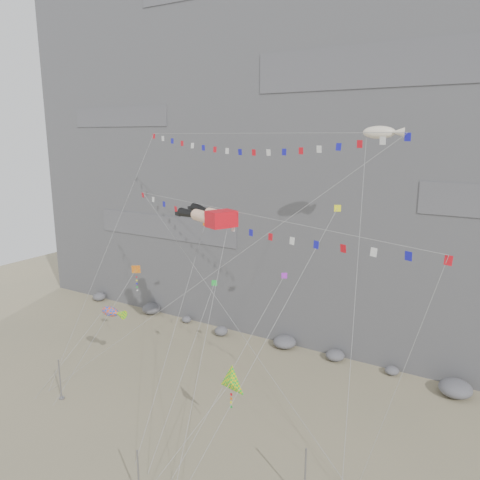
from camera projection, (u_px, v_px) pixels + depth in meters
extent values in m
plane|color=gray|center=(196.00, 424.00, 39.16)|extent=(120.00, 120.00, 0.00)
cube|color=slate|center=(339.00, 125.00, 60.42)|extent=(80.00, 28.00, 50.00)
cylinder|color=gray|center=(60.00, 379.00, 42.51)|extent=(0.12, 0.12, 3.93)
cylinder|color=gray|center=(139.00, 477.00, 30.45)|extent=(0.12, 0.12, 3.88)
cylinder|color=gray|center=(305.00, 477.00, 30.18)|extent=(0.12, 0.12, 4.20)
cube|color=red|center=(221.00, 219.00, 39.30)|extent=(2.49, 2.81, 1.37)
cylinder|color=#FFC59F|center=(202.00, 216.00, 40.52)|extent=(2.53, 1.87, 1.01)
sphere|color=black|center=(196.00, 214.00, 41.45)|extent=(0.93, 0.93, 0.93)
cone|color=black|center=(188.00, 213.00, 42.57)|extent=(2.87, 1.91, 0.95)
cube|color=black|center=(179.00, 214.00, 44.12)|extent=(0.98, 0.73, 0.34)
cylinder|color=#FFC59F|center=(216.00, 215.00, 41.29)|extent=(2.53, 1.87, 1.01)
sphere|color=black|center=(209.00, 213.00, 42.21)|extent=(0.93, 0.93, 0.93)
cone|color=black|center=(201.00, 210.00, 43.28)|extent=(2.89, 1.91, 1.01)
cube|color=black|center=(192.00, 208.00, 44.78)|extent=(0.98, 0.73, 0.34)
cylinder|color=gray|center=(200.00, 341.00, 35.44)|extent=(0.03, 0.03, 20.61)
cylinder|color=gray|center=(145.00, 266.00, 42.95)|extent=(0.03, 0.03, 30.41)
cube|color=gray|center=(49.00, 391.00, 44.11)|extent=(0.16, 0.16, 0.10)
cylinder|color=gray|center=(292.00, 340.00, 34.95)|extent=(0.03, 0.03, 22.01)
cylinder|color=gray|center=(95.00, 336.00, 42.73)|extent=(0.03, 0.03, 14.09)
cube|color=gray|center=(53.00, 406.00, 41.79)|extent=(0.16, 0.16, 0.10)
cylinder|color=gray|center=(73.00, 355.00, 43.38)|extent=(0.03, 0.03, 10.36)
cube|color=gray|center=(35.00, 399.00, 42.85)|extent=(0.16, 0.16, 0.10)
cylinder|color=gray|center=(191.00, 434.00, 32.94)|extent=(0.03, 0.03, 9.00)
cylinder|color=gray|center=(362.00, 296.00, 34.80)|extent=(0.03, 0.03, 27.31)
cylinder|color=gray|center=(175.00, 326.00, 40.25)|extent=(0.03, 0.03, 22.13)
cube|color=gray|center=(135.00, 465.00, 34.30)|extent=(0.16, 0.16, 0.10)
cylinder|color=gray|center=(232.00, 369.00, 35.73)|extent=(0.03, 0.03, 17.40)
cylinder|color=gray|center=(184.00, 370.00, 36.73)|extent=(0.03, 0.03, 15.32)
cube|color=gray|center=(148.00, 474.00, 33.36)|extent=(0.16, 0.16, 0.10)
cylinder|color=gray|center=(266.00, 340.00, 34.33)|extent=(0.03, 0.03, 23.98)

